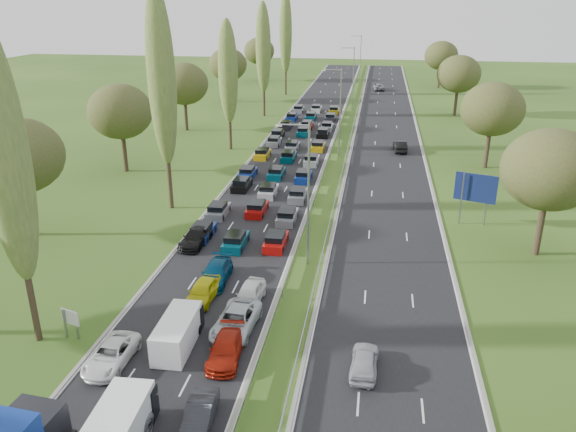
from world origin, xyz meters
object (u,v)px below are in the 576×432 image
at_px(white_van_front, 118,429).
at_px(direction_sign, 475,190).
at_px(near_car_2, 111,355).
at_px(white_van_rear, 179,331).
at_px(near_car_3, 196,237).
at_px(info_sign, 70,320).

distance_m(white_van_front, direction_sign, 39.70).
bearing_deg(near_car_2, white_van_rear, 37.82).
relative_size(near_car_2, near_car_3, 0.97).
bearing_deg(white_van_front, white_van_rear, 87.70).
bearing_deg(info_sign, near_car_3, 77.66).
xyz_separation_m(white_van_front, white_van_rear, (-0.06, 8.96, -0.11)).
xyz_separation_m(white_van_front, direction_sign, (21.51, 33.29, 2.41)).
xyz_separation_m(near_car_2, direction_sign, (24.97, 26.93, 2.89)).
bearing_deg(info_sign, direction_sign, 40.61).
distance_m(near_car_3, info_sign, 16.05).
height_order(white_van_rear, direction_sign, direction_sign).
relative_size(near_car_3, white_van_rear, 0.96).
distance_m(white_van_front, info_sign, 11.27).
bearing_deg(near_car_3, white_van_front, -76.85).
relative_size(near_car_3, direction_sign, 0.93).
height_order(near_car_3, white_van_front, white_van_front).
relative_size(white_van_front, direction_sign, 1.08).
xyz_separation_m(info_sign, direction_sign, (28.80, 24.69, 2.20)).
bearing_deg(direction_sign, white_van_front, -122.87).
bearing_deg(white_van_rear, near_car_3, 102.29).
distance_m(near_car_2, near_car_3, 17.91).
relative_size(white_van_rear, direction_sign, 0.98).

